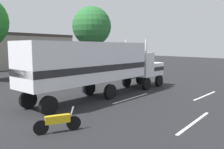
# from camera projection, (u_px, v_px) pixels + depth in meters

# --- Properties ---
(ground_plane) EXTENTS (120.00, 120.00, 0.00)m
(ground_plane) POSITION_uv_depth(u_px,v_px,m) (149.00, 85.00, 22.68)
(ground_plane) COLOR #232326
(lane_stripe_near) EXTENTS (4.27, 1.40, 0.01)m
(lane_stripe_near) POSITION_uv_depth(u_px,v_px,m) (131.00, 98.00, 17.01)
(lane_stripe_near) COLOR silver
(lane_stripe_near) RESTS_ON ground_plane
(lane_stripe_mid) EXTENTS (4.31, 1.21, 0.01)m
(lane_stripe_mid) POSITION_uv_depth(u_px,v_px,m) (205.00, 96.00, 17.91)
(lane_stripe_mid) COLOR silver
(lane_stripe_mid) RESTS_ON ground_plane
(lane_stripe_far) EXTENTS (4.25, 1.44, 0.01)m
(lane_stripe_far) POSITION_uv_depth(u_px,v_px,m) (194.00, 122.00, 11.54)
(lane_stripe_far) COLOR silver
(lane_stripe_far) RESTS_ON ground_plane
(semi_truck) EXTENTS (14.30, 6.24, 4.50)m
(semi_truck) POSITION_uv_depth(u_px,v_px,m) (100.00, 64.00, 17.25)
(semi_truck) COLOR white
(semi_truck) RESTS_ON ground_plane
(person_bystander) EXTENTS (0.34, 0.47, 1.63)m
(person_bystander) POSITION_uv_depth(u_px,v_px,m) (83.00, 82.00, 19.24)
(person_bystander) COLOR #2D3347
(person_bystander) RESTS_ON ground_plane
(parked_car) EXTENTS (4.42, 1.84, 1.57)m
(parked_car) POSITION_uv_depth(u_px,v_px,m) (36.00, 70.00, 29.52)
(parked_car) COLOR black
(parked_car) RESTS_ON ground_plane
(motorcycle) EXTENTS (2.10, 0.46, 1.12)m
(motorcycle) POSITION_uv_depth(u_px,v_px,m) (58.00, 122.00, 10.14)
(motorcycle) COLOR black
(motorcycle) RESTS_ON ground_plane
(tree_left) EXTENTS (5.60, 5.60, 9.61)m
(tree_left) POSITION_uv_depth(u_px,v_px,m) (92.00, 26.00, 32.73)
(tree_left) COLOR brown
(tree_left) RESTS_ON ground_plane
(building_backdrop) EXTENTS (22.10, 11.52, 6.27)m
(building_backdrop) POSITION_uv_depth(u_px,v_px,m) (17.00, 50.00, 41.34)
(building_backdrop) COLOR #9E938C
(building_backdrop) RESTS_ON ground_plane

